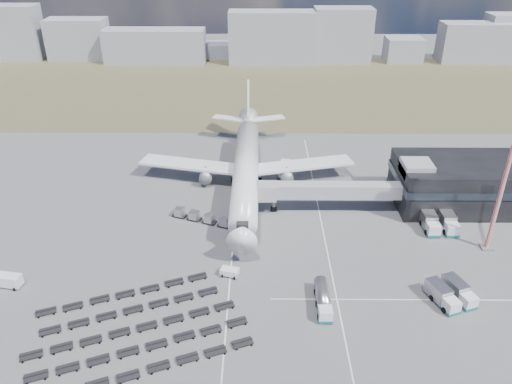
{
  "coord_description": "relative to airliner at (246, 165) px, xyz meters",
  "views": [
    {
      "loc": [
        3.06,
        -71.95,
        55.29
      ],
      "look_at": [
        2.36,
        21.66,
        4.0
      ],
      "focal_mm": 35.0,
      "sensor_mm": 36.0,
      "label": 1
    }
  ],
  "objects": [
    {
      "name": "floodlight_mast",
      "position": [
        46.59,
        -25.4,
        9.07
      ],
      "size": [
        2.66,
        2.21,
        28.66
      ],
      "rotation": [
        0.0,
        0.0,
        -0.0
      ],
      "color": "red",
      "rests_on": "ground"
    },
    {
      "name": "catering_truck",
      "position": [
        9.22,
        5.36,
        -3.86
      ],
      "size": [
        3.5,
        6.44,
        2.8
      ],
      "rotation": [
        0.0,
        0.0,
        -0.17
      ],
      "color": "white",
      "rests_on": "ground"
    },
    {
      "name": "service_trucks_far",
      "position": [
        39.37,
        -18.55,
        -3.64
      ],
      "size": [
        6.41,
        7.64,
        3.05
      ],
      "rotation": [
        0.0,
        0.0,
        0.01
      ],
      "color": "white",
      "rests_on": "ground"
    },
    {
      "name": "service_trucks_near",
      "position": [
        34.51,
        -40.51,
        -3.81
      ],
      "size": [
        7.65,
        8.32,
        2.74
      ],
      "rotation": [
        0.0,
        0.0,
        0.35
      ],
      "color": "white",
      "rests_on": "ground"
    },
    {
      "name": "pushback_tug",
      "position": [
        -2.08,
        -34.19,
        -4.57
      ],
      "size": [
        3.55,
        2.59,
        1.44
      ],
      "primitive_type": "cube",
      "rotation": [
        0.0,
        0.0,
        -0.27
      ],
      "color": "white",
      "rests_on": "ground"
    },
    {
      "name": "jet_bridge",
      "position": [
        15.9,
        -11.95,
        -0.24
      ],
      "size": [
        30.3,
        3.8,
        7.05
      ],
      "color": "#939399",
      "rests_on": "ground"
    },
    {
      "name": "baggage_dollies",
      "position": [
        -15.99,
        -48.03,
        -4.92
      ],
      "size": [
        36.03,
        29.16,
        0.75
      ],
      "rotation": [
        0.0,
        0.0,
        0.38
      ],
      "color": "black",
      "rests_on": "ground"
    },
    {
      "name": "skyline",
      "position": [
        5.92,
        118.89,
        3.5
      ],
      "size": [
        311.56,
        22.76,
        23.13
      ],
      "color": "#8F929C",
      "rests_on": "ground"
    },
    {
      "name": "uld_row",
      "position": [
        -7.26,
        -16.94,
        -4.19
      ],
      "size": [
        16.27,
        7.67,
        1.84
      ],
      "rotation": [
        0.0,
        0.0,
        -0.37
      ],
      "color": "black",
      "rests_on": "ground"
    },
    {
      "name": "terminal",
      "position": [
        47.77,
        -8.41,
        -0.04
      ],
      "size": [
        30.4,
        16.4,
        11.0
      ],
      "color": "black",
      "rests_on": "ground"
    },
    {
      "name": "utility_van",
      "position": [
        -39.68,
        -37.4,
        -4.12
      ],
      "size": [
        4.66,
        2.68,
        2.34
      ],
      "primitive_type": "cube",
      "rotation": [
        0.0,
        0.0,
        -0.17
      ],
      "color": "white",
      "rests_on": "ground"
    },
    {
      "name": "airliner",
      "position": [
        0.0,
        0.0,
        0.0
      ],
      "size": [
        51.59,
        64.53,
        17.62
      ],
      "color": "white",
      "rests_on": "ground"
    },
    {
      "name": "ground",
      "position": [
        0.0,
        -32.38,
        -5.29
      ],
      "size": [
        420.0,
        420.0,
        0.0
      ],
      "primitive_type": "plane",
      "color": "#565659",
      "rests_on": "ground"
    },
    {
      "name": "lane_markings",
      "position": [
        9.77,
        -29.38,
        -5.29
      ],
      "size": [
        47.12,
        110.0,
        0.01
      ],
      "color": "silver",
      "rests_on": "ground"
    },
    {
      "name": "fuel_tanker",
      "position": [
        13.44,
        -41.95,
        -3.87
      ],
      "size": [
        2.31,
        8.79,
        2.84
      ],
      "rotation": [
        0.0,
        0.0,
        -0.0
      ],
      "color": "white",
      "rests_on": "ground"
    },
    {
      "name": "grass_strip",
      "position": [
        0.0,
        77.62,
        -5.29
      ],
      "size": [
        420.0,
        90.0,
        0.01
      ],
      "primitive_type": "cube",
      "color": "brown",
      "rests_on": "ground"
    }
  ]
}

